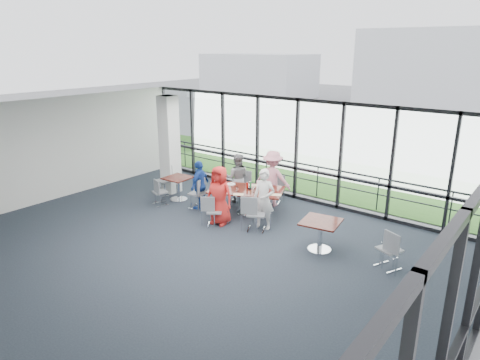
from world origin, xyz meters
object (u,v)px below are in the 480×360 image
Objects in this scene: chair_main_nl at (214,211)px; chair_spare_r at (389,249)px; chair_main_fl at (240,186)px; chair_main_end at (198,193)px; diner_far_right at (273,179)px; side_table_left at (178,181)px; diner_near_left at (220,195)px; diner_near_right at (264,199)px; structural_column at (169,145)px; chair_main_fr at (273,190)px; side_table_right at (321,226)px; diner_end at (200,185)px; chair_main_nr at (256,214)px; main_table at (246,193)px; chair_spare_la at (160,192)px; diner_far_left at (237,178)px; chair_spare_lb at (165,180)px.

chair_spare_r is (4.57, 0.58, 0.05)m from chair_main_nl.
chair_main_end reaches higher than chair_main_fl.
chair_main_fl is at bearing -1.65° from diner_far_right.
side_table_left is 0.49× the size of diner_near_left.
diner_far_right is 1.89× the size of chair_spare_r.
diner_near_right is at bearing 76.91° from chair_main_end.
structural_column is 1.33m from side_table_left.
diner_far_right is at bearing 92.50° from chair_main_fr.
diner_near_right is 2.45m from chair_main_end.
diner_far_right is 1.18m from chair_main_fl.
structural_column is 6.14m from side_table_right.
chair_main_end is at bearing 176.60° from side_table_right.
chair_main_nr is (2.25, -0.26, -0.28)m from diner_end.
main_table is at bearing 138.35° from diner_near_right.
chair_main_nl reaches higher than side_table_left.
diner_far_right is 0.51m from chair_main_fr.
chair_spare_la is (-2.39, -0.02, -0.41)m from diner_near_left.
chair_main_end is (-1.43, -0.54, -0.17)m from main_table.
chair_spare_la is at bearing 15.32° from diner_far_left.
side_table_left is 0.86× the size of chair_main_end.
main_table is 2.98× the size of side_table_left.
diner_far_left is at bearing 146.12° from diner_end.
chair_main_nr is (1.77, -1.43, -0.30)m from diner_far_left.
diner_far_right is 2.05× the size of chair_main_fr.
diner_end is 1.82× the size of chair_spare_la.
chair_main_fr is (-2.71, 2.05, -0.22)m from side_table_right.
chair_main_nl is 1.45m from chair_main_end.
main_table is at bearing -159.80° from chair_spare_lb.
chair_spare_la is (-3.52, -0.51, -0.41)m from diner_near_right.
chair_main_end is at bearing -8.00° from side_table_left.
diner_near_left is at bearing -175.42° from side_table_right.
chair_spare_la is at bearing 171.90° from diner_near_left.
diner_far_right is (-0.78, 1.57, 0.04)m from diner_near_right.
chair_spare_r reaches higher than side_table_left.
chair_main_nr is at bearing 111.90° from diner_far_left.
side_table_right is at bearing -150.23° from chair_spare_r.
diner_near_right reaches higher than chair_main_nl.
diner_far_left reaches higher than chair_spare_r.
chair_spare_lb is (-2.97, 0.73, -0.33)m from diner_near_left.
chair_main_nr reaches higher than chair_spare_la.
structural_column is at bearing -15.43° from diner_far_left.
chair_spare_r is at bearing 137.28° from diner_far_left.
diner_far_right is at bearing 120.56° from chair_main_end.
diner_far_left is 1.65× the size of chair_main_nr.
chair_main_nl is 4.60m from chair_spare_r.
main_table is 3.13m from chair_spare_lb.
chair_main_fl is 2.48m from chair_spare_la.
side_table_right is 4.01m from chair_main_fl.
chair_main_fl is at bearing 103.19° from diner_near_left.
chair_spare_la is at bearing -152.13° from chair_spare_r.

